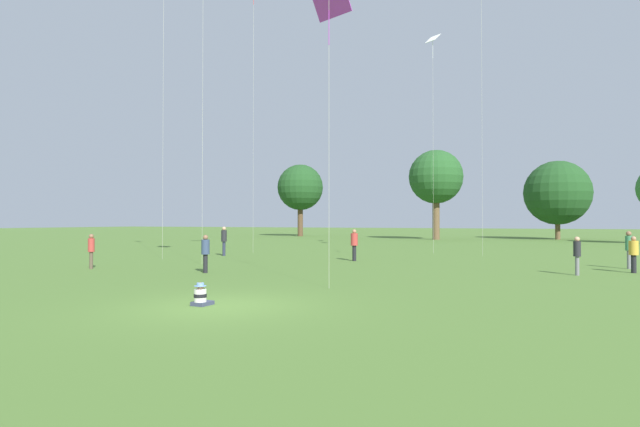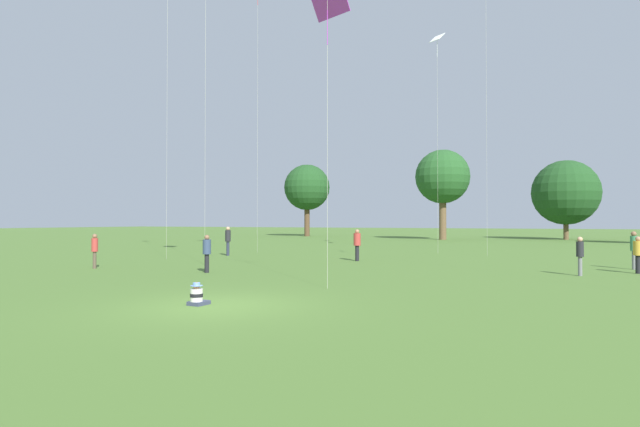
% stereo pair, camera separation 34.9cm
% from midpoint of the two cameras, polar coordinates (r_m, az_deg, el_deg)
% --- Properties ---
extents(ground_plane, '(300.00, 300.00, 0.00)m').
position_cam_midpoint_polar(ground_plane, '(13.39, -10.94, -10.33)').
color(ground_plane, '#4C702D').
extents(seated_toddler, '(0.43, 0.52, 0.60)m').
position_cam_midpoint_polar(seated_toddler, '(13.58, -13.14, -9.15)').
color(seated_toddler, '#383D56').
rests_on(seated_toddler, ground).
extents(person_standing_0, '(0.32, 0.32, 1.58)m').
position_cam_midpoint_polar(person_standing_0, '(22.76, 27.97, -3.92)').
color(person_standing_0, slate).
rests_on(person_standing_0, ground).
extents(person_standing_1, '(0.52, 0.52, 1.56)m').
position_cam_midpoint_polar(person_standing_1, '(24.99, 32.92, -3.68)').
color(person_standing_1, black).
rests_on(person_standing_1, ground).
extents(person_standing_2, '(0.51, 0.51, 1.75)m').
position_cam_midpoint_polar(person_standing_2, '(27.71, 4.62, -3.29)').
color(person_standing_2, black).
rests_on(person_standing_2, ground).
extents(person_standing_3, '(0.30, 0.30, 1.74)m').
position_cam_midpoint_polar(person_standing_3, '(26.99, 32.54, -3.16)').
color(person_standing_3, slate).
rests_on(person_standing_3, ground).
extents(person_standing_4, '(0.37, 0.37, 1.86)m').
position_cam_midpoint_polar(person_standing_4, '(32.41, -10.18, -2.79)').
color(person_standing_4, '#282D42').
rests_on(person_standing_4, ground).
extents(person_standing_5, '(0.36, 0.36, 1.61)m').
position_cam_midpoint_polar(person_standing_5, '(25.42, -24.00, -3.57)').
color(person_standing_5, brown).
rests_on(person_standing_5, ground).
extents(person_standing_6, '(0.37, 0.37, 1.62)m').
position_cam_midpoint_polar(person_standing_6, '(21.88, -12.36, -4.12)').
color(person_standing_6, black).
rests_on(person_standing_6, ground).
extents(kite_6, '(1.08, 1.00, 15.06)m').
position_cam_midpoint_polar(kite_6, '(36.83, 13.53, 17.80)').
color(kite_6, white).
rests_on(kite_6, ground).
extents(distant_tree_0, '(7.73, 7.73, 9.51)m').
position_cam_midpoint_polar(distant_tree_0, '(66.56, 26.41, 2.16)').
color(distant_tree_0, brown).
rests_on(distant_tree_0, ground).
extents(distant_tree_1, '(6.45, 6.45, 10.78)m').
position_cam_midpoint_polar(distant_tree_1, '(61.60, 13.99, 4.05)').
color(distant_tree_1, brown).
rests_on(distant_tree_1, ground).
extents(distant_tree_2, '(6.72, 6.72, 10.57)m').
position_cam_midpoint_polar(distant_tree_2, '(73.56, -1.36, 2.97)').
color(distant_tree_2, brown).
rests_on(distant_tree_2, ground).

